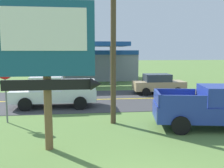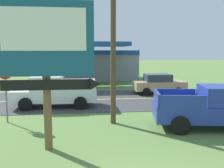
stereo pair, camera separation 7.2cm
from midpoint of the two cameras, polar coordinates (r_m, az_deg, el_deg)
The scene contains 9 objects.
road_asphalt at distance 18.40m, azimuth -2.02°, elevation -3.51°, with size 140.00×8.00×0.02m, color #3D3D3F.
road_centre_line at distance 18.40m, azimuth -2.02°, elevation -3.47°, with size 126.00×0.20×0.01m, color gold.
motel_sign at distance 8.86m, azimuth -14.67°, elevation 7.49°, with size 3.57×0.54×5.51m.
stop_sign at distance 13.26m, azimuth -23.21°, elevation 0.40°, with size 0.80×0.08×2.95m.
utility_pole at distance 12.08m, azimuth 0.13°, elevation 13.19°, with size 2.12×0.26×8.79m.
gas_station at distance 31.49m, azimuth -5.88°, elevation 4.58°, with size 12.00×11.50×4.40m.
pickup_blue_parked_on_lawn at distance 12.39m, azimuth 21.91°, elevation -4.98°, with size 5.46×2.91×1.96m.
pickup_white_on_road at distance 16.30m, azimuth -13.27°, elevation -1.74°, with size 5.20×2.24×1.96m.
car_tan_mid_lane at distance 21.14m, azimuth 10.35°, elevation 0.06°, with size 4.20×2.00×1.64m.
Camera 1 is at (-1.61, -4.99, 3.52)m, focal length 40.31 mm.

